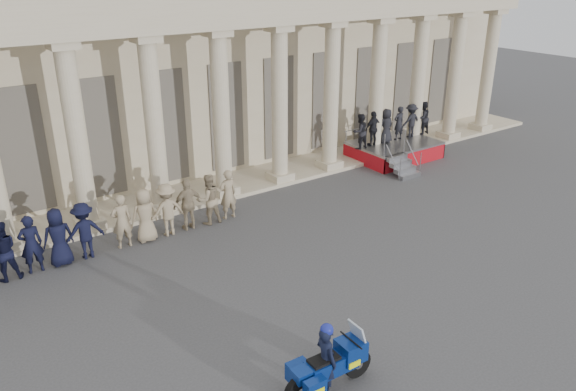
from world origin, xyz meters
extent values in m
plane|color=#3C3C3F|center=(0.00, 0.00, 0.00)|extent=(90.00, 90.00, 0.00)
cube|color=#BBAB8C|center=(0.00, 15.00, 4.50)|extent=(40.00, 10.00, 9.00)
cube|color=#BBAB8C|center=(0.00, 8.80, 0.07)|extent=(40.00, 2.60, 0.15)
cube|color=#BBAB8C|center=(0.00, 8.00, 6.79)|extent=(35.80, 1.00, 1.00)
cube|color=#BBAB8C|center=(-6.50, 8.00, 0.30)|extent=(0.90, 0.90, 0.30)
cube|color=#BBAB8C|center=(-3.90, 8.00, 0.30)|extent=(0.90, 0.90, 0.30)
cylinder|color=#BBAB8C|center=(-3.90, 8.00, 3.25)|extent=(0.64, 0.64, 5.60)
cube|color=#BBAB8C|center=(-3.90, 8.00, 6.17)|extent=(0.85, 0.85, 0.24)
cube|color=#BBAB8C|center=(-1.30, 8.00, 0.30)|extent=(0.90, 0.90, 0.30)
cylinder|color=#BBAB8C|center=(-1.30, 8.00, 3.25)|extent=(0.64, 0.64, 5.60)
cube|color=#BBAB8C|center=(-1.30, 8.00, 6.17)|extent=(0.85, 0.85, 0.24)
cube|color=#BBAB8C|center=(1.30, 8.00, 0.30)|extent=(0.90, 0.90, 0.30)
cylinder|color=#BBAB8C|center=(1.30, 8.00, 3.25)|extent=(0.64, 0.64, 5.60)
cube|color=#BBAB8C|center=(1.30, 8.00, 6.17)|extent=(0.85, 0.85, 0.24)
cube|color=#BBAB8C|center=(3.90, 8.00, 0.30)|extent=(0.90, 0.90, 0.30)
cylinder|color=#BBAB8C|center=(3.90, 8.00, 3.25)|extent=(0.64, 0.64, 5.60)
cube|color=#BBAB8C|center=(3.90, 8.00, 6.17)|extent=(0.85, 0.85, 0.24)
cube|color=#BBAB8C|center=(6.50, 8.00, 0.30)|extent=(0.90, 0.90, 0.30)
cylinder|color=#BBAB8C|center=(6.50, 8.00, 3.25)|extent=(0.64, 0.64, 5.60)
cube|color=#BBAB8C|center=(6.50, 8.00, 6.17)|extent=(0.85, 0.85, 0.24)
cube|color=#BBAB8C|center=(9.10, 8.00, 0.30)|extent=(0.90, 0.90, 0.30)
cylinder|color=#BBAB8C|center=(9.10, 8.00, 3.25)|extent=(0.64, 0.64, 5.60)
cube|color=#BBAB8C|center=(9.10, 8.00, 6.17)|extent=(0.85, 0.85, 0.24)
cube|color=#BBAB8C|center=(11.70, 8.00, 0.30)|extent=(0.90, 0.90, 0.30)
cylinder|color=#BBAB8C|center=(11.70, 8.00, 3.25)|extent=(0.64, 0.64, 5.60)
cube|color=#BBAB8C|center=(11.70, 8.00, 6.17)|extent=(0.85, 0.85, 0.24)
cube|color=#BBAB8C|center=(14.30, 8.00, 0.30)|extent=(0.90, 0.90, 0.30)
cylinder|color=#BBAB8C|center=(14.30, 8.00, 3.25)|extent=(0.64, 0.64, 5.60)
cube|color=#BBAB8C|center=(14.30, 8.00, 6.17)|extent=(0.85, 0.85, 0.24)
cube|color=#BBAB8C|center=(16.90, 8.00, 0.30)|extent=(0.90, 0.90, 0.30)
cylinder|color=#BBAB8C|center=(16.90, 8.00, 3.25)|extent=(0.64, 0.64, 5.60)
cube|color=#BBAB8C|center=(16.90, 8.00, 6.17)|extent=(0.85, 0.85, 0.24)
cube|color=black|center=(-5.20, 10.02, 2.55)|extent=(1.30, 0.12, 4.20)
cube|color=black|center=(-2.60, 10.02, 2.55)|extent=(1.30, 0.12, 4.20)
cube|color=black|center=(0.00, 10.02, 2.55)|extent=(1.30, 0.12, 4.20)
cube|color=black|center=(2.60, 10.02, 2.55)|extent=(1.30, 0.12, 4.20)
cube|color=black|center=(5.20, 10.02, 2.55)|extent=(1.30, 0.12, 4.20)
cube|color=black|center=(7.80, 10.02, 2.55)|extent=(1.30, 0.12, 4.20)
cube|color=black|center=(10.40, 10.02, 2.55)|extent=(1.30, 0.12, 4.20)
cube|color=black|center=(13.00, 10.02, 2.55)|extent=(1.30, 0.12, 4.20)
cube|color=black|center=(15.60, 10.02, 2.55)|extent=(1.30, 0.12, 4.20)
imported|color=black|center=(-6.83, 6.22, 0.90)|extent=(0.88, 0.69, 1.81)
imported|color=black|center=(-6.06, 6.22, 0.90)|extent=(0.66, 0.43, 1.81)
imported|color=black|center=(-5.30, 6.22, 0.90)|extent=(0.88, 0.58, 1.81)
imported|color=black|center=(-4.53, 6.22, 0.90)|extent=(1.17, 0.67, 1.81)
imported|color=gray|center=(-3.36, 6.22, 0.90)|extent=(0.66, 0.43, 1.81)
imported|color=gray|center=(-2.60, 6.22, 0.90)|extent=(0.88, 0.58, 1.81)
imported|color=gray|center=(-1.83, 6.22, 0.90)|extent=(1.17, 0.67, 1.81)
imported|color=gray|center=(-1.06, 6.22, 0.90)|extent=(1.06, 0.44, 1.81)
imported|color=gray|center=(-0.30, 6.22, 0.90)|extent=(0.88, 0.69, 1.81)
imported|color=gray|center=(0.47, 6.22, 0.90)|extent=(0.66, 0.43, 1.81)
cube|color=gray|center=(10.00, 7.57, 0.72)|extent=(3.82, 2.73, 0.10)
cube|color=#A30D16|center=(10.00, 6.22, 0.34)|extent=(3.82, 0.04, 0.67)
cube|color=#A30D16|center=(8.11, 7.57, 0.34)|extent=(0.04, 2.73, 0.67)
cube|color=#A30D16|center=(11.89, 7.57, 0.34)|extent=(0.04, 2.73, 0.67)
cube|color=gray|center=(8.69, 5.30, 0.10)|extent=(1.10, 0.28, 0.19)
cube|color=gray|center=(8.69, 5.58, 0.29)|extent=(1.10, 0.28, 0.19)
cube|color=gray|center=(8.69, 5.86, 0.48)|extent=(1.10, 0.28, 0.19)
cube|color=gray|center=(8.69, 6.14, 0.68)|extent=(1.10, 0.28, 0.19)
cylinder|color=gray|center=(10.00, 8.88, 1.27)|extent=(3.82, 0.04, 0.04)
imported|color=black|center=(8.00, 7.77, 1.56)|extent=(0.76, 0.59, 1.57)
imported|color=black|center=(8.80, 7.77, 1.56)|extent=(0.92, 0.38, 1.57)
imported|color=black|center=(9.60, 7.77, 1.56)|extent=(0.77, 0.50, 1.57)
imported|color=black|center=(10.40, 7.77, 1.56)|extent=(0.57, 0.38, 1.57)
imported|color=black|center=(11.20, 7.77, 1.56)|extent=(1.01, 0.58, 1.57)
imported|color=black|center=(12.00, 7.77, 1.56)|extent=(0.76, 0.59, 1.57)
cylinder|color=black|center=(-1.32, -2.63, 0.34)|extent=(0.68, 0.16, 0.67)
cylinder|color=black|center=(-2.85, -2.58, 0.34)|extent=(0.68, 0.16, 0.67)
cube|color=navy|center=(-2.04, -2.61, 0.63)|extent=(1.19, 0.47, 0.39)
cube|color=navy|center=(-1.53, -2.63, 0.80)|extent=(0.58, 0.55, 0.46)
cube|color=silver|center=(-1.53, -2.63, 0.56)|extent=(0.23, 0.31, 0.12)
cube|color=#B2BFCC|center=(-1.35, -2.63, 1.14)|extent=(0.23, 0.48, 0.55)
cube|color=black|center=(-2.24, -2.60, 0.84)|extent=(0.67, 0.37, 0.10)
cube|color=navy|center=(-2.80, -2.58, 0.71)|extent=(0.37, 0.36, 0.22)
cube|color=navy|center=(-2.71, -2.91, 0.56)|extent=(0.47, 0.24, 0.41)
cube|color=#EAED0C|center=(-2.71, -2.91, 0.56)|extent=(0.31, 0.25, 0.10)
cube|color=navy|center=(-2.69, -2.26, 0.56)|extent=(0.47, 0.24, 0.41)
cube|color=#EAED0C|center=(-2.69, -2.26, 0.56)|extent=(0.31, 0.25, 0.10)
cylinder|color=silver|center=(-2.54, -2.35, 0.31)|extent=(0.62, 0.12, 0.10)
cylinder|color=black|center=(-1.53, -2.63, 1.04)|extent=(0.06, 0.72, 0.04)
imported|color=black|center=(-2.19, -2.61, 0.81)|extent=(0.41, 0.60, 1.62)
sphere|color=navy|center=(-2.19, -2.61, 1.57)|extent=(0.28, 0.28, 0.28)
camera|label=1|loc=(-8.26, -9.87, 8.50)|focal=35.00mm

